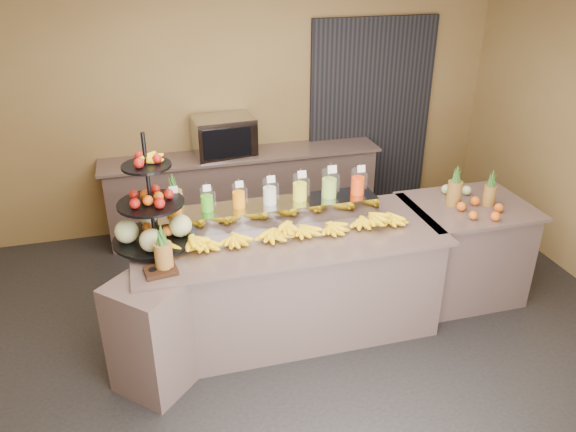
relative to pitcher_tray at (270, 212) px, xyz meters
name	(u,v)px	position (x,y,z in m)	size (l,w,h in m)	color
ground	(298,348)	(0.09, -0.58, -1.01)	(6.00, 6.00, 0.00)	black
room_envelope	(295,101)	(0.27, 0.21, 0.87)	(6.04, 5.02, 2.82)	brown
buffet_counter	(277,286)	(-0.03, -0.32, -0.54)	(2.75, 1.25, 0.93)	gray
right_counter	(462,250)	(1.79, -0.18, -0.54)	(1.08, 0.88, 0.93)	gray
back_ledge	(244,192)	(0.09, 1.67, -0.54)	(3.10, 0.55, 0.93)	gray
pitcher_tray	(270,212)	(0.00, 0.00, 0.00)	(1.85, 0.30, 0.15)	gray
juice_pitcher_orange_a	(174,204)	(-0.78, 0.00, 0.17)	(0.11, 0.12, 0.28)	silver
juice_pitcher_green	(207,201)	(-0.52, 0.00, 0.16)	(0.11, 0.11, 0.26)	silver
juice_pitcher_orange_b	(239,197)	(-0.26, 0.00, 0.16)	(0.11, 0.11, 0.26)	silver
juice_pitcher_milk	(270,193)	(0.00, 0.00, 0.17)	(0.12, 0.12, 0.28)	silver
juice_pitcher_lemon	(300,189)	(0.26, 0.00, 0.18)	(0.12, 0.13, 0.30)	silver
juice_pitcher_lime	(329,185)	(0.52, 0.00, 0.18)	(0.13, 0.14, 0.32)	silver
juice_pitcher_orange_c	(358,183)	(0.78, 0.00, 0.17)	(0.12, 0.13, 0.29)	silver
banana_heap	(286,229)	(0.05, -0.33, -0.01)	(2.07, 0.19, 0.17)	yellow
fruit_stand	(158,217)	(-0.92, -0.18, 0.16)	(0.78, 0.78, 0.91)	black
condiment_caddy	(161,271)	(-0.95, -0.61, -0.06)	(0.23, 0.17, 0.03)	black
pineapple_left_a	(163,253)	(-0.92, -0.58, 0.06)	(0.13, 0.13, 0.38)	brown
pineapple_left_b	(174,203)	(-0.77, 0.20, 0.09)	(0.15, 0.15, 0.43)	brown
right_fruit_pile	(475,202)	(1.78, -0.27, -0.01)	(0.41, 0.39, 0.22)	brown
oven_warmer	(224,136)	(-0.11, 1.67, 0.14)	(0.64, 0.45, 0.43)	gray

